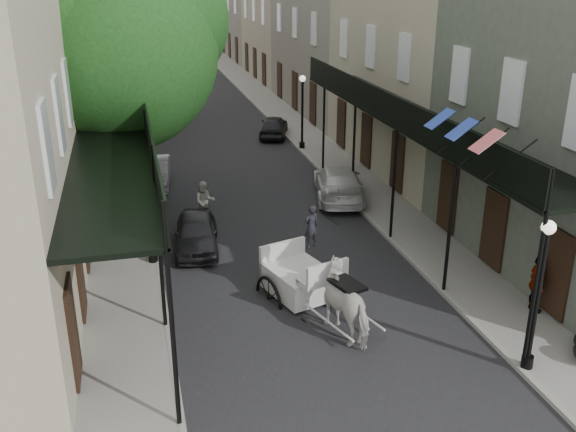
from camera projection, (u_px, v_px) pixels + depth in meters
ground at (334, 349)px, 15.99m from camera, size 140.00×140.00×0.00m
road at (218, 145)px, 34.04m from camera, size 8.00×90.00×0.01m
sidewalk_left at (121, 150)px, 32.88m from camera, size 2.20×90.00×0.12m
sidewalk_right at (308, 138)px, 35.16m from camera, size 2.20×90.00×0.12m
building_row_left at (51, 29)px, 39.20m from camera, size 5.00×80.00×10.50m
building_row_right at (320, 24)px, 43.11m from camera, size 5.00×80.00×10.50m
gallery_left at (119, 135)px, 19.72m from camera, size 2.20×18.05×4.88m
gallery_right at (407, 118)px, 21.90m from camera, size 2.20×18.05×4.88m
tree_near at (130, 42)px, 21.85m from camera, size 7.31×6.80×9.63m
tree_far at (124, 26)px, 34.72m from camera, size 6.45×6.00×8.61m
lamppost_right_near at (538, 294)px, 14.37m from camera, size 0.32×0.32×3.71m
lamppost_left at (149, 205)px, 19.72m from camera, size 0.32×0.32×3.71m
lamppost_right_far at (302, 111)px, 32.42m from camera, size 0.32×0.32×3.71m
horse at (349, 302)px, 16.38m from camera, size 1.55×2.31×1.79m
carriage at (292, 254)px, 18.50m from camera, size 2.34×2.96×2.99m
pedestrian_walking at (205, 202)px, 23.70m from camera, size 0.76×0.60×1.55m
pedestrian_sidewalk_left at (134, 124)px, 34.06m from camera, size 1.21×0.71×1.86m
pedestrian_sidewalk_right at (537, 284)px, 17.23m from camera, size 0.69×1.04×1.64m
car_left_near at (196, 233)px, 21.42m from camera, size 1.77×3.59×1.18m
car_left_mid at (154, 173)px, 27.59m from camera, size 1.66×3.74×1.19m
car_left_far at (141, 105)px, 40.86m from camera, size 3.19×4.78×1.22m
car_right_near at (339, 183)px, 26.09m from camera, size 2.86×4.89×1.33m
car_right_far at (274, 126)px, 35.53m from camera, size 2.42×3.76×1.19m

